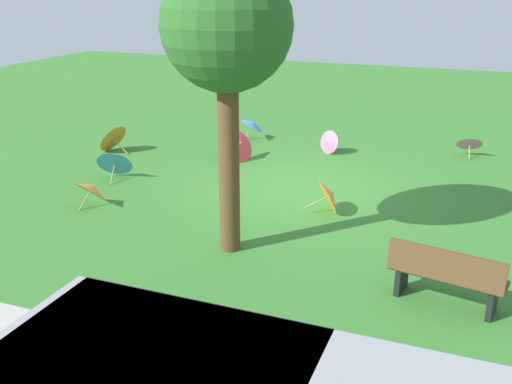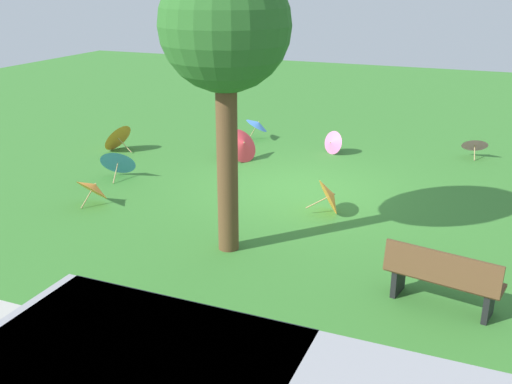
% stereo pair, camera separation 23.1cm
% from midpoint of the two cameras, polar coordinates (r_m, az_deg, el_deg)
% --- Properties ---
extents(ground, '(40.00, 40.00, 0.00)m').
position_cam_midpoint_polar(ground, '(13.05, 4.88, 0.24)').
color(ground, '#387A2D').
extents(park_bench, '(1.66, 0.78, 0.90)m').
position_cam_midpoint_polar(park_bench, '(8.73, 18.20, -7.85)').
color(park_bench, brown).
rests_on(park_bench, ground).
extents(shade_tree, '(2.04, 2.04, 4.73)m').
position_cam_midpoint_polar(shade_tree, '(9.29, -2.26, 15.18)').
color(shade_tree, brown).
rests_on(shade_tree, ground).
extents(parasol_blue_0, '(0.97, 0.90, 0.76)m').
position_cam_midpoint_polar(parasol_blue_0, '(14.05, -12.63, 2.97)').
color(parasol_blue_0, tan).
rests_on(parasol_blue_0, ground).
extents(parasol_pink_0, '(0.75, 0.69, 0.62)m').
position_cam_midpoint_polar(parasol_pink_0, '(16.27, 20.68, 4.37)').
color(parasol_pink_0, tan).
rests_on(parasol_pink_0, ground).
extents(parasol_red_0, '(1.03, 1.14, 0.86)m').
position_cam_midpoint_polar(parasol_red_0, '(14.96, -0.90, 4.63)').
color(parasol_red_0, tan).
rests_on(parasol_red_0, ground).
extents(parasol_orange_0, '(0.93, 0.96, 0.80)m').
position_cam_midpoint_polar(parasol_orange_0, '(16.28, -12.92, 5.27)').
color(parasol_orange_0, tan).
rests_on(parasol_orange_0, ground).
extents(parasol_blue_1, '(0.85, 0.86, 0.68)m').
position_cam_midpoint_polar(parasol_blue_1, '(16.94, 0.55, 6.57)').
color(parasol_blue_1, tan).
rests_on(parasol_blue_1, ground).
extents(parasol_orange_2, '(0.88, 0.84, 0.67)m').
position_cam_midpoint_polar(parasol_orange_2, '(12.43, -14.84, 0.45)').
color(parasol_orange_2, tan).
rests_on(parasol_orange_2, ground).
extents(parasol_orange_3, '(0.82, 0.87, 0.73)m').
position_cam_midpoint_polar(parasol_orange_3, '(11.70, 7.78, -0.35)').
color(parasol_orange_3, tan).
rests_on(parasol_orange_3, ground).
extents(parasol_pink_1, '(0.66, 0.60, 0.62)m').
position_cam_midpoint_polar(parasol_pink_1, '(15.70, 7.72, 4.74)').
color(parasol_pink_1, tan).
rests_on(parasol_pink_1, ground).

